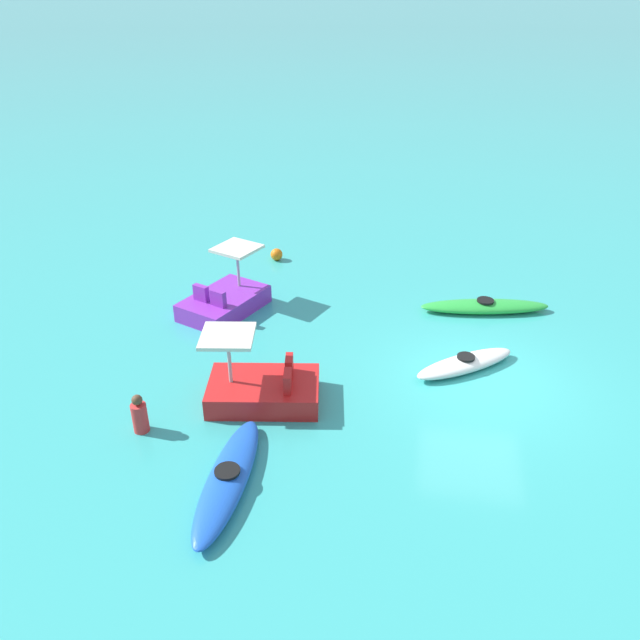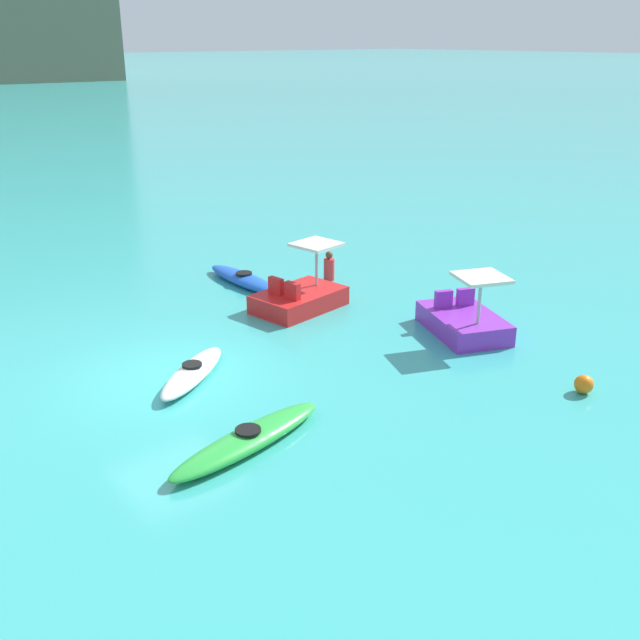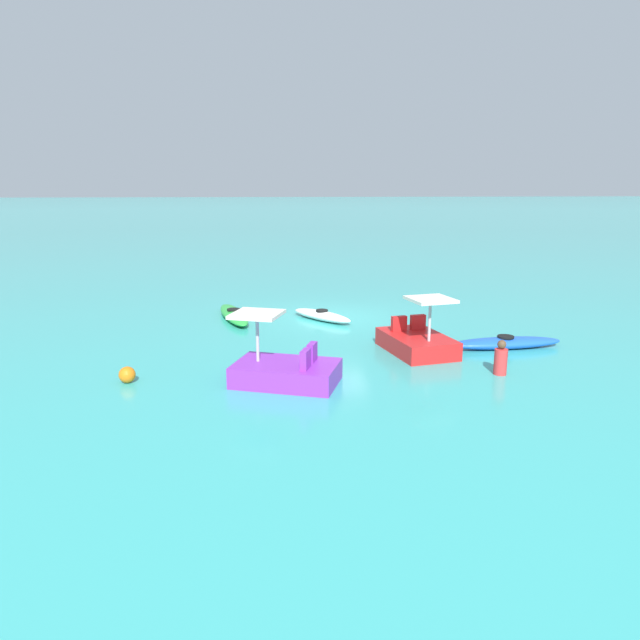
% 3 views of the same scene
% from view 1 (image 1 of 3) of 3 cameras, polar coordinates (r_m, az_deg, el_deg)
% --- Properties ---
extents(ground_plane, '(600.00, 600.00, 0.00)m').
position_cam_1_polar(ground_plane, '(15.01, 14.46, -5.39)').
color(ground_plane, '#38ADA8').
extents(kayak_white, '(2.56, 2.12, 0.37)m').
position_cam_1_polar(kayak_white, '(15.25, 13.07, -3.87)').
color(kayak_white, white).
rests_on(kayak_white, ground_plane).
extents(kayak_blue, '(0.77, 3.39, 0.37)m').
position_cam_1_polar(kayak_blue, '(11.92, -8.38, -14.08)').
color(kayak_blue, blue).
rests_on(kayak_blue, ground_plane).
extents(kayak_green, '(3.63, 1.37, 0.37)m').
position_cam_1_polar(kayak_green, '(17.96, 14.75, 1.21)').
color(kayak_green, green).
rests_on(kayak_green, ground_plane).
extents(pedal_boat_red, '(2.63, 1.86, 1.68)m').
position_cam_1_polar(pedal_boat_red, '(13.78, -5.23, -6.17)').
color(pedal_boat_red, red).
rests_on(pedal_boat_red, ground_plane).
extents(pedal_boat_purple, '(2.29, 2.79, 1.68)m').
position_cam_1_polar(pedal_boat_purple, '(17.52, -8.70, 1.79)').
color(pedal_boat_purple, purple).
rests_on(pedal_boat_purple, ground_plane).
extents(buoy_orange, '(0.39, 0.39, 0.39)m').
position_cam_1_polar(buoy_orange, '(20.65, -3.98, 5.97)').
color(buoy_orange, orange).
rests_on(buoy_orange, ground_plane).
extents(person_near_shore, '(0.43, 0.43, 0.88)m').
position_cam_1_polar(person_near_shore, '(13.38, -16.10, -8.33)').
color(person_near_shore, red).
rests_on(person_near_shore, ground_plane).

